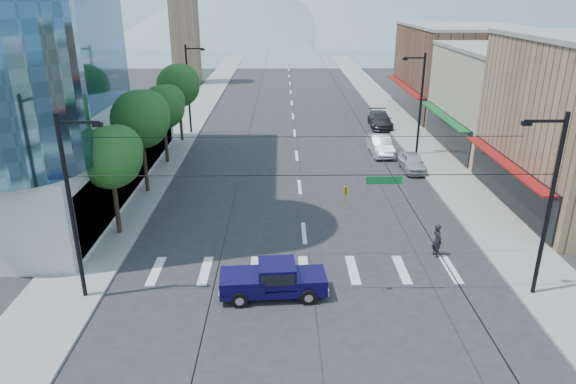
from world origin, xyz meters
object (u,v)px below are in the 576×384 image
Objects in this scene: parked_car_near at (412,162)px; parked_car_mid at (380,145)px; pedestrian at (437,240)px; pickup_truck at (273,279)px; parked_car_far at (380,120)px.

parked_car_near is 0.84× the size of parked_car_mid.
pedestrian reaches higher than parked_car_mid.
parked_car_far is (11.20, 33.50, -0.09)m from pickup_truck.
parked_car_far is at bearing -19.56° from pedestrian.
pickup_truck is 21.77m from parked_car_near.
pedestrian reaches higher than pickup_truck.
parked_car_mid is 10.25m from parked_car_far.
parked_car_far reaches higher than parked_car_near.
parked_car_far is at bearing 89.58° from parked_car_near.
pickup_truck is at bearing -113.38° from parked_car_mid.
parked_car_near is (11.20, 18.67, -0.19)m from pickup_truck.
pedestrian is at bearing -98.83° from parked_car_near.
pedestrian reaches higher than parked_car_far.
parked_car_mid reaches higher than parked_car_near.
parked_car_near is 0.75× the size of parked_car_far.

